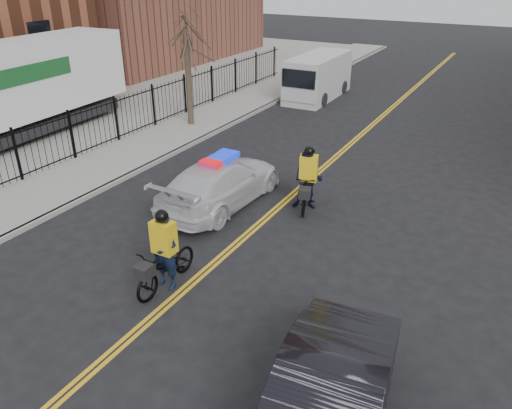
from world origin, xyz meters
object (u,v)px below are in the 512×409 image
object	(u,v)px
cargo_van	(317,78)
cyclist_far	(308,185)
police_cruiser	(221,182)
cyclist_near	(166,261)

from	to	relation	value
cargo_van	cyclist_far	distance (m)	14.41
police_cruiser	cargo_van	world-z (taller)	cargo_van
cyclist_near	cyclist_far	bearing A→B (deg)	77.53
cargo_van	cyclist_near	xyz separation A→B (m)	(4.01, -19.04, -0.44)
police_cruiser	cargo_van	distance (m)	14.72
cyclist_far	police_cruiser	bearing A→B (deg)	-174.64
cargo_van	cyclist_far	world-z (taller)	cargo_van
cyclist_near	cyclist_far	distance (m)	5.79
police_cruiser	cyclist_near	size ratio (longest dim) A/B	2.44
police_cruiser	cyclist_near	xyz separation A→B (m)	(1.34, -4.57, -0.03)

